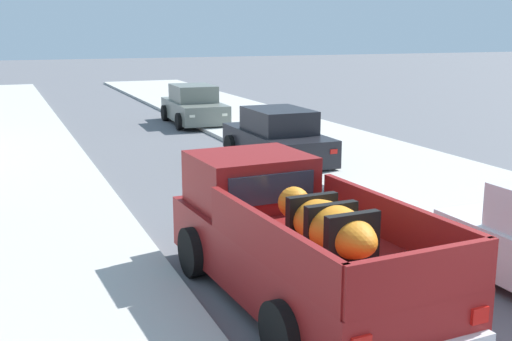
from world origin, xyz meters
name	(u,v)px	position (x,y,z in m)	size (l,w,h in m)	color
sidewalk_right	(372,163)	(4.92, 12.00, 0.06)	(5.19, 60.00, 0.12)	beige
curb_left	(47,193)	(-3.72, 12.00, 0.05)	(0.16, 60.00, 0.10)	silver
curb_right	(335,167)	(3.72, 12.00, 0.05)	(0.16, 60.00, 0.10)	silver
pickup_truck	(293,242)	(-0.97, 4.78, 0.81)	(2.42, 5.30, 1.80)	maroon
car_right_near	(277,138)	(2.59, 13.28, 0.71)	(2.04, 4.27, 1.54)	black
car_left_mid	(194,106)	(2.59, 21.38, 0.71)	(2.15, 4.32, 1.54)	slate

